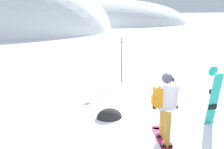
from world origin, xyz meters
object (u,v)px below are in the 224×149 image
(spare_snowboard, at_px, (214,96))
(snowboarder_main, at_px, (165,106))
(rock_mid, at_px, (109,117))
(piste_marker_near, at_px, (122,56))

(spare_snowboard, bearing_deg, snowboarder_main, -166.09)
(rock_mid, bearing_deg, spare_snowboard, -29.95)
(snowboarder_main, relative_size, piste_marker_near, 0.90)
(spare_snowboard, distance_m, rock_mid, 2.97)
(snowboarder_main, bearing_deg, spare_snowboard, 13.91)
(spare_snowboard, relative_size, piste_marker_near, 0.83)
(snowboarder_main, height_order, rock_mid, snowboarder_main)
(piste_marker_near, distance_m, rock_mid, 4.18)
(spare_snowboard, height_order, rock_mid, spare_snowboard)
(spare_snowboard, xyz_separation_m, rock_mid, (-2.47, 1.42, -0.83))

